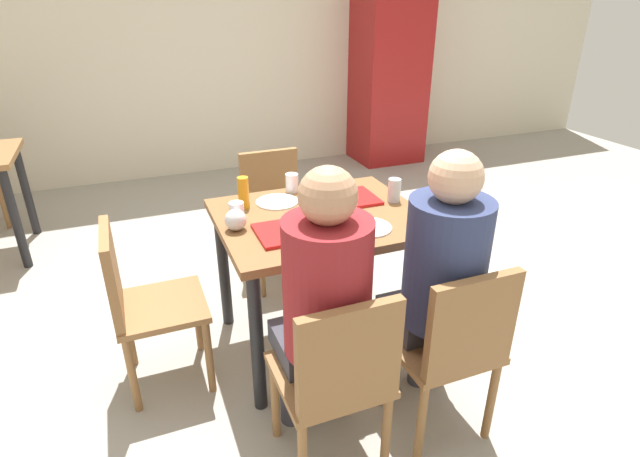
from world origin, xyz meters
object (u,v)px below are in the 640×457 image
object	(u,v)px
pizza_slice_a	(301,225)
chair_left_end	(140,298)
person_in_brown_jacket	(439,273)
plastic_cup_c	(237,212)
paper_plate_center	(277,202)
paper_plate_near_edge	(368,227)
soda_can	(394,190)
pizza_slice_b	(338,196)
tray_red_far	(342,199)
condiment_bottle	(243,193)
main_table	(320,235)
plastic_cup_a	(292,183)
foil_bundle	(236,220)
chair_far_side	(275,207)
plastic_cup_b	(356,233)
drink_fridge	(389,73)
tray_red_near	(296,230)
person_in_red	(323,298)
chair_near_right	(452,343)
chair_near_left	(338,375)

from	to	relation	value
pizza_slice_a	chair_left_end	bearing A→B (deg)	170.29
person_in_brown_jacket	plastic_cup_c	size ratio (longest dim) A/B	12.45
plastic_cup_c	paper_plate_center	bearing A→B (deg)	33.64
paper_plate_near_edge	soda_can	distance (m)	0.37
paper_plate_center	pizza_slice_b	xyz separation A→B (m)	(0.30, -0.10, 0.02)
person_in_brown_jacket	soda_can	world-z (taller)	person_in_brown_jacket
tray_red_far	condiment_bottle	world-z (taller)	condiment_bottle
main_table	plastic_cup_a	bearing A→B (deg)	94.04
foil_bundle	chair_left_end	bearing A→B (deg)	177.43
paper_plate_center	pizza_slice_a	distance (m)	0.35
pizza_slice_a	condiment_bottle	xyz separation A→B (m)	(-0.18, 0.35, 0.06)
chair_far_side	plastic_cup_a	distance (m)	0.55
condiment_bottle	chair_left_end	bearing A→B (deg)	-157.89
tray_red_far	paper_plate_near_edge	xyz separation A→B (m)	(-0.02, -0.35, -0.00)
pizza_slice_b	plastic_cup_a	distance (m)	0.28
tray_red_far	plastic_cup_b	world-z (taller)	plastic_cup_b
condiment_bottle	drink_fridge	xyz separation A→B (m)	(2.26, 2.62, 0.11)
chair_far_side	tray_red_near	bearing A→B (deg)	-100.44
tray_red_far	drink_fridge	bearing A→B (deg)	57.13
chair_far_side	soda_can	world-z (taller)	soda_can
paper_plate_center	plastic_cup_b	size ratio (longest dim) A/B	2.20
person_in_red	plastic_cup_a	size ratio (longest dim) A/B	12.45
chair_near_right	paper_plate_center	distance (m)	1.13
chair_near_left	drink_fridge	size ratio (longest dim) A/B	0.44
chair_left_end	soda_can	size ratio (longest dim) A/B	6.84
chair_near_right	pizza_slice_b	world-z (taller)	chair_near_right
plastic_cup_a	tray_red_near	bearing A→B (deg)	-106.73
pizza_slice_a	condiment_bottle	bearing A→B (deg)	116.72
chair_near_right	plastic_cup_a	size ratio (longest dim) A/B	8.35
plastic_cup_b	foil_bundle	size ratio (longest dim) A/B	1.00
chair_near_left	tray_red_far	bearing A→B (deg)	65.41
pizza_slice_a	plastic_cup_b	bearing A→B (deg)	-52.97
person_in_brown_jacket	condiment_bottle	world-z (taller)	person_in_brown_jacket
condiment_bottle	drink_fridge	distance (m)	3.46
person_in_red	chair_left_end	bearing A→B (deg)	133.92
chair_left_end	tray_red_far	bearing A→B (deg)	6.69
paper_plate_near_edge	foil_bundle	xyz separation A→B (m)	(-0.57, 0.21, 0.05)
chair_near_right	person_in_brown_jacket	size ratio (longest dim) A/B	0.67
person_in_red	drink_fridge	world-z (taller)	drink_fridge
paper_plate_near_edge	pizza_slice_a	world-z (taller)	pizza_slice_a
tray_red_near	paper_plate_center	bearing A→B (deg)	86.18
soda_can	foil_bundle	bearing A→B (deg)	-177.20
tray_red_near	main_table	bearing A→B (deg)	39.75
pizza_slice_b	plastic_cup_b	world-z (taller)	plastic_cup_b
tray_red_near	condiment_bottle	distance (m)	0.41
paper_plate_near_edge	plastic_cup_b	size ratio (longest dim) A/B	2.20
plastic_cup_b	person_in_red	bearing A→B (deg)	-131.65
plastic_cup_a	plastic_cup_b	xyz separation A→B (m)	(0.05, -0.70, 0.00)
tray_red_far	pizza_slice_a	xyz separation A→B (m)	(-0.32, -0.25, 0.02)
person_in_brown_jacket	paper_plate_near_edge	xyz separation A→B (m)	(-0.10, 0.43, 0.03)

